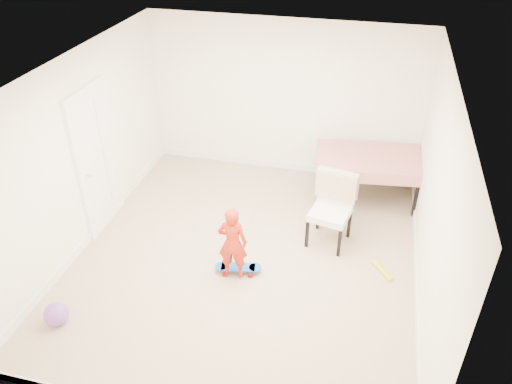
% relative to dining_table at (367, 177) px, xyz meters
% --- Properties ---
extents(ground, '(5.00, 5.00, 0.00)m').
position_rel_dining_table_xyz_m(ground, '(-1.48, -1.89, -0.38)').
color(ground, tan).
rests_on(ground, ground).
extents(ceiling, '(4.50, 5.00, 0.04)m').
position_rel_dining_table_xyz_m(ceiling, '(-1.48, -1.89, 2.20)').
color(ceiling, white).
rests_on(ceiling, wall_back).
extents(wall_back, '(4.50, 0.04, 2.60)m').
position_rel_dining_table_xyz_m(wall_back, '(-1.48, 0.59, 0.92)').
color(wall_back, white).
rests_on(wall_back, ground).
extents(wall_front, '(4.50, 0.04, 2.60)m').
position_rel_dining_table_xyz_m(wall_front, '(-1.48, -4.37, 0.92)').
color(wall_front, white).
rests_on(wall_front, ground).
extents(wall_left, '(0.04, 5.00, 2.60)m').
position_rel_dining_table_xyz_m(wall_left, '(-3.71, -1.89, 0.92)').
color(wall_left, white).
rests_on(wall_left, ground).
extents(wall_right, '(0.04, 5.00, 2.60)m').
position_rel_dining_table_xyz_m(wall_right, '(0.75, -1.89, 0.92)').
color(wall_right, white).
rests_on(wall_right, ground).
extents(door, '(0.11, 0.94, 2.11)m').
position_rel_dining_table_xyz_m(door, '(-3.71, -1.59, 0.65)').
color(door, white).
rests_on(door, ground).
extents(baseboard_back, '(4.50, 0.02, 0.12)m').
position_rel_dining_table_xyz_m(baseboard_back, '(-1.48, 0.60, -0.32)').
color(baseboard_back, white).
rests_on(baseboard_back, ground).
extents(baseboard_left, '(0.02, 5.00, 0.12)m').
position_rel_dining_table_xyz_m(baseboard_left, '(-3.72, -1.89, -0.32)').
color(baseboard_left, white).
rests_on(baseboard_left, ground).
extents(baseboard_right, '(0.02, 5.00, 0.12)m').
position_rel_dining_table_xyz_m(baseboard_right, '(0.76, -1.89, -0.32)').
color(baseboard_right, white).
rests_on(baseboard_right, ground).
extents(dining_table, '(1.73, 1.21, 0.76)m').
position_rel_dining_table_xyz_m(dining_table, '(0.00, 0.00, 0.00)').
color(dining_table, '#BB0913').
rests_on(dining_table, ground).
extents(dining_chair, '(0.68, 0.75, 1.04)m').
position_rel_dining_table_xyz_m(dining_chair, '(-0.44, -1.27, 0.14)').
color(dining_chair, silver).
rests_on(dining_chair, ground).
extents(skateboard, '(0.64, 0.33, 0.09)m').
position_rel_dining_table_xyz_m(skateboard, '(-1.50, -2.20, -0.33)').
color(skateboard, blue).
rests_on(skateboard, ground).
extents(child, '(0.39, 0.27, 1.02)m').
position_rel_dining_table_xyz_m(child, '(-1.54, -2.28, 0.13)').
color(child, red).
rests_on(child, ground).
extents(balloon, '(0.28, 0.28, 0.28)m').
position_rel_dining_table_xyz_m(balloon, '(-3.30, -3.55, -0.24)').
color(balloon, purple).
rests_on(balloon, ground).
extents(foam_toy, '(0.29, 0.36, 0.06)m').
position_rel_dining_table_xyz_m(foam_toy, '(0.34, -1.74, -0.35)').
color(foam_toy, yellow).
rests_on(foam_toy, ground).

